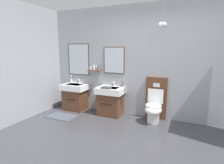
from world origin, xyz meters
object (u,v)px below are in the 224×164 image
Objects in this scene: toothbrush_cup at (71,80)px; soap_dispenser at (123,84)px; vanity_sink_left at (75,96)px; vanity_sink_right at (111,100)px; folded_hand_towel at (106,88)px; toilet at (155,105)px.

soap_dispenser is (1.57, 0.01, 0.02)m from toothbrush_cup.
soap_dispenser is (1.32, 0.19, 0.41)m from vanity_sink_left.
vanity_sink_left is at bearing 180.00° from vanity_sink_right.
vanity_sink_right is 3.21× the size of folded_hand_towel.
vanity_sink_left is 3.38× the size of toothbrush_cup.
folded_hand_towel is at bearing -103.80° from vanity_sink_right.
vanity_sink_right is 1.38m from toothbrush_cup.
toilet reaches higher than soap_dispenser.
soap_dispenser is at bearing 36.25° from vanity_sink_right.
vanity_sink_right is (1.05, 0.00, 0.00)m from vanity_sink_left.
toothbrush_cup reaches higher than folded_hand_towel.
toilet is at bearing 1.21° from vanity_sink_right.
vanity_sink_left and vanity_sink_right have the same top height.
toothbrush_cup is 1.11× the size of soap_dispenser.
vanity_sink_right is at bearing -8.00° from toothbrush_cup.
soap_dispenser reaches higher than vanity_sink_right.
toothbrush_cup is at bearing 144.11° from vanity_sink_left.
vanity_sink_right is 3.38× the size of toothbrush_cup.
folded_hand_towel is at bearing -170.67° from toilet.
vanity_sink_right is 1.09m from toilet.
toothbrush_cup is 1.32m from folded_hand_towel.
toothbrush_cup is 1.57m from soap_dispenser.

